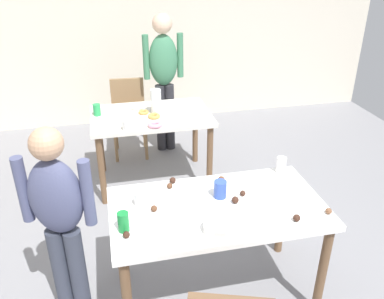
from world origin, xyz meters
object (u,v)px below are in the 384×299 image
object	(u,v)px
mixing_bowl	(220,227)
soda_can	(123,222)
chair_far_table	(129,112)
dining_table_near	(217,218)
pitcher_far	(156,102)
person_girl_near	(59,215)
person_adult_far	(164,72)
dining_table_far	(151,124)

from	to	relation	value
mixing_bowl	soda_can	bearing A→B (deg)	166.56
chair_far_table	mixing_bowl	xyz separation A→B (m)	(0.33, -2.61, 0.29)
dining_table_near	chair_far_table	world-z (taller)	chair_far_table
dining_table_near	mixing_bowl	xyz separation A→B (m)	(-0.06, -0.25, 0.13)
dining_table_near	mixing_bowl	distance (m)	0.29
mixing_bowl	pitcher_far	size ratio (longest dim) A/B	0.81
person_girl_near	person_adult_far	distance (m)	2.52
person_girl_near	mixing_bowl	xyz separation A→B (m)	(0.91, -0.28, -0.03)
person_adult_far	chair_far_table	bearing A→B (deg)	176.13
soda_can	dining_table_far	bearing A→B (deg)	77.54
mixing_bowl	person_girl_near	bearing A→B (deg)	163.01
person_girl_near	pitcher_far	size ratio (longest dim) A/B	5.64
chair_far_table	person_adult_far	bearing A→B (deg)	-3.87
soda_can	pitcher_far	bearing A→B (deg)	75.86
dining_table_near	person_adult_far	size ratio (longest dim) A/B	0.86
person_adult_far	pitcher_far	xyz separation A→B (m)	(-0.19, -0.69, -0.09)
dining_table_far	pitcher_far	world-z (taller)	pitcher_far
pitcher_far	person_girl_near	bearing A→B (deg)	-116.56
chair_far_table	dining_table_near	bearing A→B (deg)	-80.71
dining_table_far	mixing_bowl	xyz separation A→B (m)	(0.16, -1.88, 0.14)
dining_table_near	soda_can	world-z (taller)	soda_can
pitcher_far	chair_far_table	bearing A→B (deg)	107.72
person_adult_far	dining_table_far	bearing A→B (deg)	-109.29
dining_table_far	person_girl_near	xyz separation A→B (m)	(-0.75, -1.60, 0.17)
dining_table_near	person_girl_near	xyz separation A→B (m)	(-0.96, 0.03, 0.16)
dining_table_far	pitcher_far	size ratio (longest dim) A/B	4.76
soda_can	pitcher_far	distance (m)	1.82
mixing_bowl	dining_table_near	bearing A→B (deg)	77.40
dining_table_near	dining_table_far	xyz separation A→B (m)	(-0.21, 1.63, -0.01)
pitcher_far	dining_table_far	bearing A→B (deg)	-167.84
chair_far_table	soda_can	xyz separation A→B (m)	(-0.21, -2.48, 0.31)
chair_far_table	pitcher_far	world-z (taller)	pitcher_far
person_adult_far	soda_can	world-z (taller)	person_adult_far
person_girl_near	chair_far_table	bearing A→B (deg)	76.12
chair_far_table	person_adult_far	xyz separation A→B (m)	(0.42, -0.03, 0.47)
person_girl_near	person_adult_far	size ratio (longest dim) A/B	0.86
mixing_bowl	pitcher_far	bearing A→B (deg)	93.04
person_adult_far	pitcher_far	world-z (taller)	person_adult_far
dining_table_far	person_girl_near	size ratio (longest dim) A/B	0.84
mixing_bowl	pitcher_far	distance (m)	1.90
soda_can	pitcher_far	world-z (taller)	pitcher_far
dining_table_far	soda_can	xyz separation A→B (m)	(-0.39, -1.75, 0.17)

